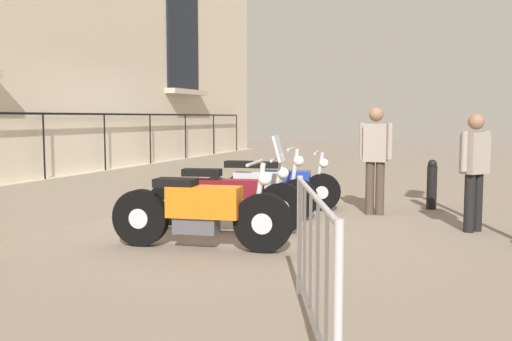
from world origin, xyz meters
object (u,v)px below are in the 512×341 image
(bollard, at_px, (432,184))
(pedestrian_standing, at_px, (375,154))
(motorcycle_orange, at_px, (201,212))
(pedestrian_walking, at_px, (475,166))
(motorcycle_silver, at_px, (257,192))
(crowd_barrier, at_px, (314,261))
(motorcycle_blue, at_px, (283,186))
(motorcycle_maroon, at_px, (227,199))

(bollard, bearing_deg, pedestrian_standing, -132.91)
(motorcycle_orange, xyz_separation_m, pedestrian_walking, (3.03, 2.20, 0.46))
(motorcycle_silver, distance_m, pedestrian_standing, 2.00)
(pedestrian_standing, xyz_separation_m, pedestrian_walking, (1.46, -0.92, -0.07))
(bollard, relative_size, pedestrian_standing, 0.49)
(motorcycle_silver, relative_size, pedestrian_walking, 1.20)
(motorcycle_orange, distance_m, motorcycle_silver, 2.16)
(bollard, xyz_separation_m, pedestrian_standing, (-0.83, -0.89, 0.55))
(crowd_barrier, bearing_deg, bollard, 85.71)
(crowd_barrier, xyz_separation_m, pedestrian_walking, (1.10, 4.46, 0.33))
(motorcycle_blue, bearing_deg, pedestrian_standing, -0.71)
(motorcycle_orange, bearing_deg, pedestrian_walking, 35.92)
(crowd_barrier, relative_size, pedestrian_standing, 1.17)
(bollard, distance_m, pedestrian_walking, 1.98)
(motorcycle_orange, distance_m, motorcycle_maroon, 1.08)
(motorcycle_maroon, bearing_deg, bollard, 49.29)
(motorcycle_orange, relative_size, motorcycle_blue, 1.13)
(motorcycle_orange, distance_m, motorcycle_blue, 3.14)
(motorcycle_maroon, distance_m, bollard, 3.87)
(pedestrian_standing, relative_size, pedestrian_walking, 1.07)
(pedestrian_walking, bearing_deg, motorcycle_orange, -144.08)
(motorcycle_blue, xyz_separation_m, pedestrian_standing, (1.54, -0.02, 0.57))
(bollard, height_order, pedestrian_standing, pedestrian_standing)
(crowd_barrier, bearing_deg, motorcycle_maroon, 121.56)
(motorcycle_orange, height_order, bollard, motorcycle_orange)
(motorcycle_blue, height_order, crowd_barrier, crowd_barrier)
(bollard, bearing_deg, motorcycle_silver, -143.48)
(pedestrian_standing, bearing_deg, crowd_barrier, -86.20)
(motorcycle_blue, height_order, pedestrian_walking, pedestrian_walking)
(motorcycle_blue, bearing_deg, crowd_barrier, -70.67)
(motorcycle_maroon, distance_m, motorcycle_blue, 2.07)
(motorcycle_blue, distance_m, pedestrian_walking, 3.18)
(motorcycle_blue, distance_m, bollard, 2.52)
(crowd_barrier, distance_m, bollard, 6.29)
(motorcycle_blue, xyz_separation_m, pedestrian_walking, (3.00, -0.94, 0.50))
(crowd_barrier, bearing_deg, motorcycle_silver, 114.53)
(motorcycle_maroon, bearing_deg, pedestrian_standing, 50.29)
(motorcycle_silver, relative_size, pedestrian_standing, 1.12)
(crowd_barrier, bearing_deg, pedestrian_walking, 76.14)
(motorcycle_silver, relative_size, crowd_barrier, 0.95)
(pedestrian_walking, bearing_deg, bollard, 109.21)
(pedestrian_walking, bearing_deg, motorcycle_maroon, -160.43)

